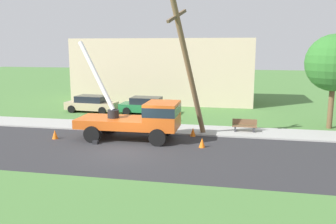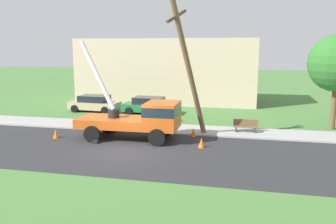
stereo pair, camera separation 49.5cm
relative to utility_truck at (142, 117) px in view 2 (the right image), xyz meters
The scene contains 12 objects.
ground_plane 9.60m from the utility_truck, 91.50° to the left, with size 120.00×120.00×0.00m, color #477538.
road_asphalt 2.88m from the utility_truck, 95.68° to the right, with size 80.00×8.16×0.01m, color #2B2B2D.
sidewalk_strip 3.28m from the utility_truck, 94.78° to the left, with size 80.00×2.81×0.10m, color #9E9E99.
utility_truck is the anchor object (origin of this frame).
leaning_utility_pole 4.05m from the utility_truck, 12.97° to the left, with size 1.96×3.84×8.40m.
traffic_cone_ahead 4.10m from the utility_truck, 14.52° to the right, with size 0.36×0.36×0.56m, color orange.
traffic_cone_behind 5.50m from the utility_truck, behind, with size 0.36×0.36×0.56m, color orange.
traffic_cone_curbside 3.50m from the utility_truck, 26.08° to the left, with size 0.36×0.36×0.56m, color orange.
parked_sedan_tan 10.75m from the utility_truck, 129.68° to the left, with size 4.52×2.22×1.42m.
parked_sedan_green 8.53m from the utility_truck, 103.00° to the left, with size 4.45×2.10×1.42m.
park_bench 6.96m from the utility_truck, 26.17° to the left, with size 1.60×0.45×0.90m.
lowrise_building_backdrop 15.76m from the utility_truck, 97.10° to the left, with size 18.00×6.00×6.40m, color #C6B293.
Camera 2 is at (6.51, -17.75, 5.62)m, focal length 37.92 mm.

